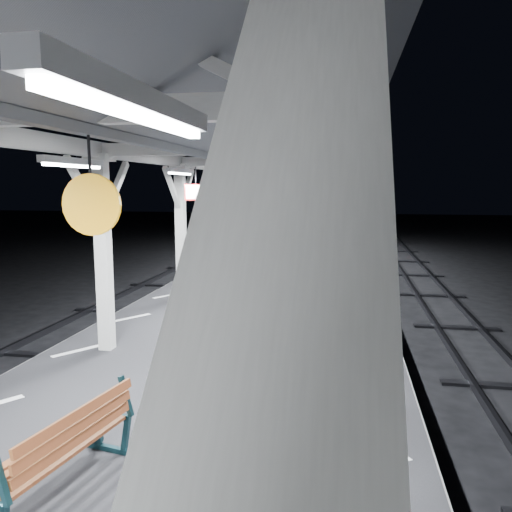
# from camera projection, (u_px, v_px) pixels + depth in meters

# --- Properties ---
(ground) EXTENTS (120.00, 120.00, 0.00)m
(ground) POSITION_uv_depth(u_px,v_px,m) (244.00, 370.00, 10.37)
(ground) COLOR black
(ground) RESTS_ON ground
(platform) EXTENTS (6.00, 50.00, 1.00)m
(platform) POSITION_uv_depth(u_px,v_px,m) (244.00, 347.00, 10.30)
(platform) COLOR black
(platform) RESTS_ON ground
(hazard_stripes_left) EXTENTS (1.00, 48.00, 0.01)m
(hazard_stripes_left) POSITION_uv_depth(u_px,v_px,m) (132.00, 318.00, 10.66)
(hazard_stripes_left) COLOR silver
(hazard_stripes_left) RESTS_ON platform
(hazard_stripes_right) EXTENTS (1.00, 48.00, 0.01)m
(hazard_stripes_right) POSITION_uv_depth(u_px,v_px,m) (366.00, 329.00, 9.79)
(hazard_stripes_right) COLOR silver
(hazard_stripes_right) RESTS_ON platform
(track_left) EXTENTS (2.20, 60.00, 0.16)m
(track_left) POSITION_uv_depth(u_px,v_px,m) (27.00, 352.00, 11.24)
(track_left) COLOR #2D2D33
(track_left) RESTS_ON ground
(track_right) EXTENTS (2.20, 60.00, 0.16)m
(track_right) POSITION_uv_depth(u_px,v_px,m) (502.00, 383.00, 9.47)
(track_right) COLOR #2D2D33
(track_right) RESTS_ON ground
(canopy) EXTENTS (5.40, 49.00, 4.65)m
(canopy) POSITION_uv_depth(u_px,v_px,m) (243.00, 147.00, 9.71)
(canopy) COLOR silver
(canopy) RESTS_ON platform
(bench_near) EXTENTS (0.88, 1.70, 0.88)m
(bench_near) POSITION_uv_depth(u_px,v_px,m) (64.00, 448.00, 4.48)
(bench_near) COLOR #102A30
(bench_near) RESTS_ON platform
(bench_mid) EXTENTS (0.92, 1.71, 0.88)m
(bench_mid) POSITION_uv_depth(u_px,v_px,m) (263.00, 264.00, 15.01)
(bench_mid) COLOR #102A30
(bench_mid) RESTS_ON platform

